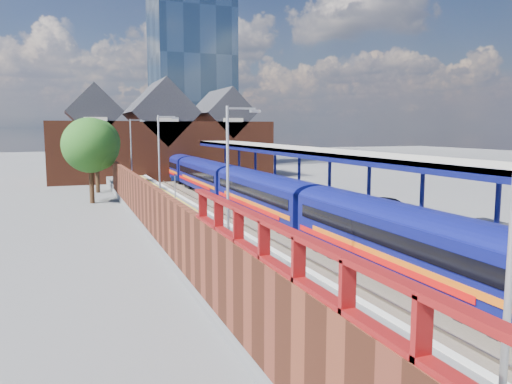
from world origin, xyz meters
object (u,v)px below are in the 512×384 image
train (232,183)px  lamp_post_d (132,149)px  parked_car_silver (495,233)px  parked_car_dark (389,207)px  platform_sign (175,186)px  lamp_post_b (231,180)px  lamp_post_c (161,158)px  parked_car_blue (386,207)px

train → lamp_post_d: (-7.86, 8.17, 2.87)m
parked_car_silver → parked_car_dark: bearing=4.3°
train → platform_sign: platform_sign is taller
lamp_post_d → platform_sign: lamp_post_d is taller
lamp_post_b → lamp_post_d: (0.00, 32.00, 0.00)m
lamp_post_d → parked_car_silver: bearing=-66.3°
lamp_post_c → parked_car_silver: (14.18, -16.32, -3.28)m
lamp_post_d → parked_car_blue: (14.86, -22.02, -3.46)m
lamp_post_b → parked_car_blue: lamp_post_b is taller
platform_sign → parked_car_dark: platform_sign is taller
train → lamp_post_c: bearing=-135.1°
train → parked_car_silver: bearing=-75.3°
parked_car_silver → parked_car_dark: size_ratio=0.90×
lamp_post_c → parked_car_blue: lamp_post_c is taller
parked_car_blue → lamp_post_d: bearing=12.1°
lamp_post_d → parked_car_silver: lamp_post_d is taller
lamp_post_b → lamp_post_d: bearing=90.0°
lamp_post_d → parked_car_blue: lamp_post_d is taller
train → parked_car_blue: size_ratio=17.28×
train → parked_car_dark: train is taller
train → lamp_post_b: lamp_post_b is taller
parked_car_silver → platform_sign: bearing=39.8°
lamp_post_c → parked_car_silver: lamp_post_c is taller
train → platform_sign: (-6.49, -5.83, 0.57)m
parked_car_silver → parked_car_blue: 10.33m
train → platform_sign: size_ratio=26.36×
lamp_post_c → parked_car_dark: size_ratio=1.46×
lamp_post_c → parked_car_silver: bearing=-49.0°
lamp_post_b → train: bearing=71.8°
lamp_post_c → lamp_post_d: bearing=90.0°
lamp_post_b → lamp_post_c: same height
train → lamp_post_c: size_ratio=9.42×
lamp_post_b → parked_car_dark: 17.11m
parked_car_dark → parked_car_blue: bearing=-31.3°
platform_sign → parked_car_dark: size_ratio=0.52×
lamp_post_c → parked_car_blue: (14.86, -6.02, -3.46)m
lamp_post_c → parked_car_blue: size_ratio=1.83×
lamp_post_c → lamp_post_d: size_ratio=1.00×
lamp_post_c → lamp_post_d: 16.00m
lamp_post_b → parked_car_dark: lamp_post_b is taller
train → parked_car_dark: size_ratio=13.73×
train → parked_car_silver: train is taller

